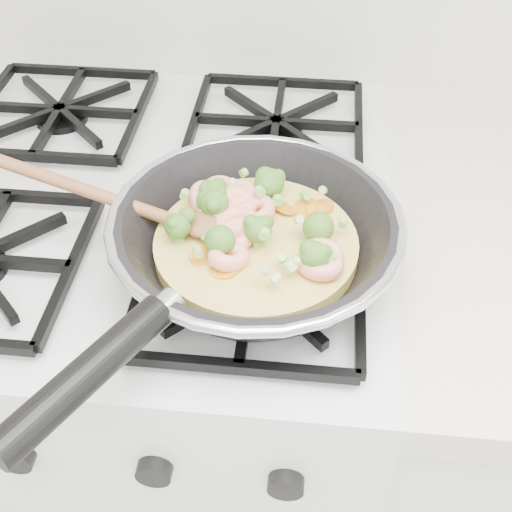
# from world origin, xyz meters

# --- Properties ---
(stove) EXTENTS (0.60, 0.60, 0.92)m
(stove) POSITION_xyz_m (0.00, 1.70, 0.46)
(stove) COLOR white
(stove) RESTS_ON ground
(skillet) EXTENTS (0.49, 0.43, 0.10)m
(skillet) POSITION_xyz_m (0.15, 1.57, 0.96)
(skillet) COLOR black
(skillet) RESTS_ON stove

